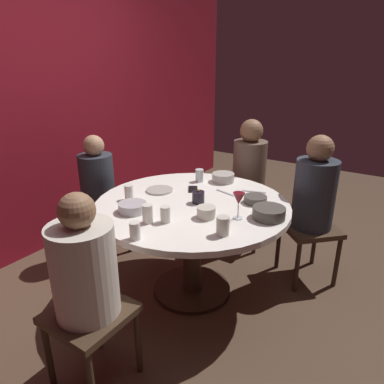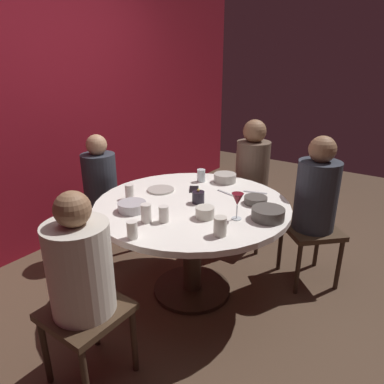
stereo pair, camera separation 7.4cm
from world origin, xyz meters
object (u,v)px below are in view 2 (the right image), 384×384
object	(u,v)px
bowl_serving_large	(132,207)
seated_diner_front_right	(316,196)
bowl_rice_portion	(268,214)
cup_by_right_diner	(132,230)
seated_diner_right	(252,170)
cup_near_candle	(146,213)
cell_phone	(194,189)
bowl_sauce_side	(205,212)
cup_center_front	(164,214)
seated_diner_back	(100,183)
dining_table	(192,221)
cup_far_edge	(130,192)
bowl_salad_center	(256,200)
cup_by_left_diner	(201,175)
seated_diner_left	(81,271)
wine_glass	(237,200)
dinner_plate	(161,190)
candle_holder	(198,197)
bowl_small_white	(225,178)
cup_beside_wine	(220,226)

from	to	relation	value
bowl_serving_large	seated_diner_front_right	bearing A→B (deg)	-41.79
bowl_rice_portion	cup_by_right_diner	distance (m)	0.86
seated_diner_right	cup_near_candle	distance (m)	1.40
cell_phone	bowl_sauce_side	bearing A→B (deg)	99.14
bowl_rice_portion	cup_center_front	size ratio (longest dim) A/B	2.02
seated_diner_back	bowl_rice_portion	distance (m)	1.55
dining_table	cup_center_front	world-z (taller)	cup_center_front
bowl_rice_portion	cup_far_edge	bearing A→B (deg)	104.93
dining_table	cup_center_front	size ratio (longest dim) A/B	13.31
bowl_salad_center	bowl_rice_portion	bearing A→B (deg)	-137.23
bowl_sauce_side	cup_near_candle	world-z (taller)	cup_near_candle
cup_by_right_diner	cup_by_left_diner	bearing A→B (deg)	12.61
seated_diner_left	bowl_salad_center	xyz separation A→B (m)	(1.23, -0.38, 0.07)
cell_phone	bowl_sauce_side	distance (m)	0.53
bowl_salad_center	bowl_rice_portion	xyz separation A→B (m)	(-0.19, -0.18, 0.01)
wine_glass	cell_phone	size ratio (longest dim) A/B	1.26
bowl_salad_center	cup_center_front	distance (m)	0.70
cell_phone	dinner_plate	bearing A→B (deg)	6.44
bowl_salad_center	cup_by_right_diner	bearing A→B (deg)	158.39
seated_diner_left	bowl_rice_portion	world-z (taller)	seated_diner_left
dinner_plate	cup_far_edge	size ratio (longest dim) A/B	1.91
cup_far_edge	bowl_rice_portion	bearing A→B (deg)	-75.07
bowl_sauce_side	cup_by_right_diner	bearing A→B (deg)	158.44
cup_by_right_diner	bowl_rice_portion	bearing A→B (deg)	-37.62
seated_diner_back	bowl_rice_portion	size ratio (longest dim) A/B	5.33
candle_holder	bowl_sauce_side	bearing A→B (deg)	-135.79
bowl_sauce_side	cup_by_left_diner	bearing A→B (deg)	35.91
bowl_sauce_side	cup_far_edge	world-z (taller)	cup_far_edge
candle_holder	cup_center_front	size ratio (longest dim) A/B	1.02
bowl_sauce_side	dining_table	bearing A→B (deg)	53.35
seated_diner_right	dinner_plate	world-z (taller)	seated_diner_right
seated_diner_right	cup_center_front	xyz separation A→B (m)	(-1.33, -0.04, 0.06)
bowl_rice_portion	cup_center_front	world-z (taller)	cup_center_front
bowl_sauce_side	seated_diner_back	bearing A→B (deg)	82.37
seated_diner_left	cell_phone	xyz separation A→B (m)	(1.20, 0.14, 0.05)
dining_table	cell_phone	xyz separation A→B (m)	(0.22, 0.14, 0.15)
bowl_salad_center	cup_by_right_diner	world-z (taller)	cup_by_right_diner
cup_center_front	cup_far_edge	xyz separation A→B (m)	(0.15, 0.45, 0.00)
bowl_small_white	cup_beside_wine	world-z (taller)	cup_beside_wine
seated_diner_back	cup_by_right_diner	distance (m)	1.20
dining_table	bowl_small_white	xyz separation A→B (m)	(0.53, 0.04, 0.18)
seated_diner_front_right	cup_center_front	distance (m)	1.22
cup_beside_wine	cup_by_left_diner	bearing A→B (deg)	40.52
bowl_salad_center	cup_near_candle	bearing A→B (deg)	147.61
bowl_rice_portion	cup_near_candle	world-z (taller)	cup_near_candle
bowl_small_white	cup_by_right_diner	distance (m)	1.16
cup_by_right_diner	cup_far_edge	distance (m)	0.62
dining_table	bowl_serving_large	world-z (taller)	bowl_serving_large
wine_glass	cup_by_right_diner	world-z (taller)	wine_glass
candle_holder	cup_far_edge	xyz separation A→B (m)	(-0.23, 0.45, 0.01)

